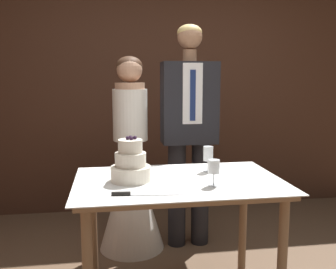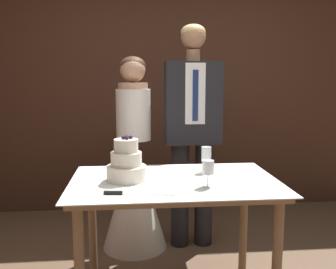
# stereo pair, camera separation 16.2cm
# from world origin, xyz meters

# --- Properties ---
(wall_back) EXTENTS (5.14, 0.12, 2.90)m
(wall_back) POSITION_xyz_m (0.00, 2.08, 1.45)
(wall_back) COLOR #472B1E
(wall_back) RESTS_ON ground_plane
(cake_table) EXTENTS (1.25, 0.81, 0.81)m
(cake_table) POSITION_xyz_m (-0.13, 0.22, 0.71)
(cake_table) COLOR #8E6B4C
(cake_table) RESTS_ON ground_plane
(tiered_cake) EXTENTS (0.24, 0.24, 0.27)m
(tiered_cake) POSITION_xyz_m (-0.42, 0.24, 0.91)
(tiered_cake) COLOR silver
(tiered_cake) RESTS_ON cake_table
(cake_knife) EXTENTS (0.38, 0.06, 0.02)m
(cake_knife) POSITION_xyz_m (-0.42, -0.04, 0.82)
(cake_knife) COLOR silver
(cake_knife) RESTS_ON cake_table
(wine_glass_near) EXTENTS (0.06, 0.06, 0.17)m
(wine_glass_near) POSITION_xyz_m (0.10, 0.39, 0.92)
(wine_glass_near) COLOR silver
(wine_glass_near) RESTS_ON cake_table
(wine_glass_middle) EXTENTS (0.07, 0.07, 0.15)m
(wine_glass_middle) POSITION_xyz_m (0.04, 0.07, 0.92)
(wine_glass_middle) COLOR silver
(wine_glass_middle) RESTS_ON cake_table
(bride) EXTENTS (0.54, 0.54, 1.60)m
(bride) POSITION_xyz_m (-0.37, 1.07, 0.59)
(bride) COLOR white
(bride) RESTS_ON ground_plane
(groom) EXTENTS (0.45, 0.25, 1.85)m
(groom) POSITION_xyz_m (0.11, 1.07, 1.04)
(groom) COLOR black
(groom) RESTS_ON ground_plane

